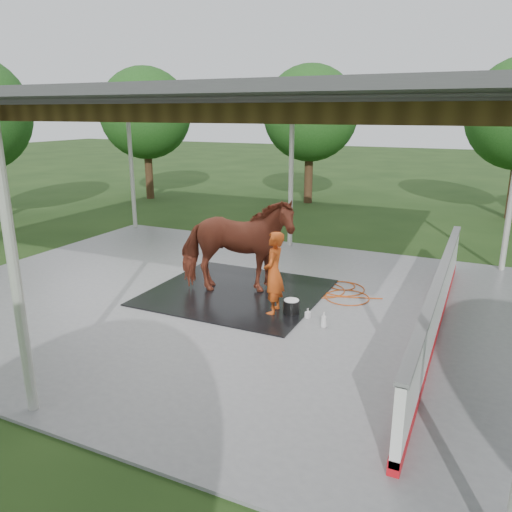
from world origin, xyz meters
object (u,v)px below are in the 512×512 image
at_px(handler, 274,273).
at_px(horse, 236,246).
at_px(wash_bucket, 291,307).
at_px(dasher_board, 437,306).

bearing_deg(handler, horse, -129.19).
bearing_deg(wash_bucket, horse, 158.15).
relative_size(dasher_board, handler, 4.88).
xyz_separation_m(horse, wash_bucket, (1.52, -0.61, -0.91)).
bearing_deg(horse, wash_bucket, -134.52).
height_order(dasher_board, handler, handler).
height_order(dasher_board, wash_bucket, dasher_board).
height_order(handler, wash_bucket, handler).
bearing_deg(dasher_board, wash_bucket, -175.45).
xyz_separation_m(dasher_board, wash_bucket, (-2.65, -0.21, -0.39)).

